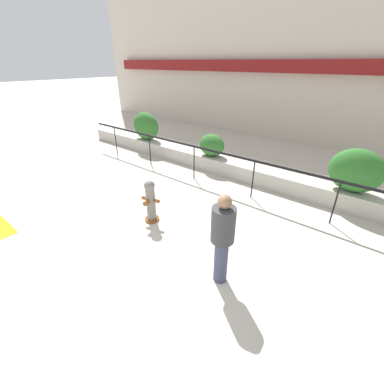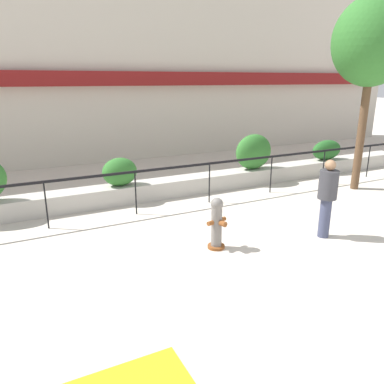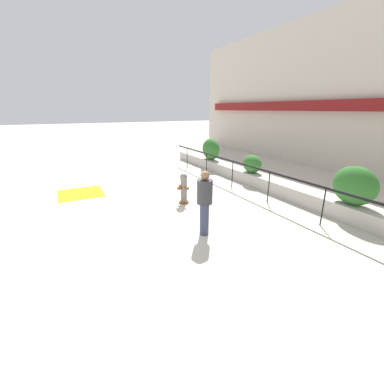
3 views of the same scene
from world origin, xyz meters
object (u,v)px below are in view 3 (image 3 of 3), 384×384
(hedge_bush_2, at_px, (355,186))
(pedestrian, at_px, (205,199))
(hedge_bush_1, at_px, (252,164))
(fire_hydrant, at_px, (184,188))
(hedge_bush_0, at_px, (211,149))

(hedge_bush_2, relative_size, pedestrian, 0.75)
(hedge_bush_1, distance_m, fire_hydrant, 3.89)
(hedge_bush_0, distance_m, hedge_bush_2, 7.96)
(pedestrian, bearing_deg, hedge_bush_0, 147.38)
(hedge_bush_1, height_order, pedestrian, pedestrian)
(hedge_bush_0, relative_size, hedge_bush_1, 1.43)
(hedge_bush_2, xyz_separation_m, pedestrian, (-1.19, -4.33, -0.08))
(hedge_bush_1, bearing_deg, hedge_bush_0, 180.00)
(hedge_bush_1, bearing_deg, fire_hydrant, -76.73)
(hedge_bush_0, height_order, hedge_bush_2, hedge_bush_0)
(hedge_bush_0, height_order, hedge_bush_1, hedge_bush_0)
(hedge_bush_1, height_order, fire_hydrant, hedge_bush_1)
(pedestrian, bearing_deg, hedge_bush_1, 127.23)
(pedestrian, bearing_deg, fire_hydrant, 166.97)
(hedge_bush_1, relative_size, fire_hydrant, 0.89)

